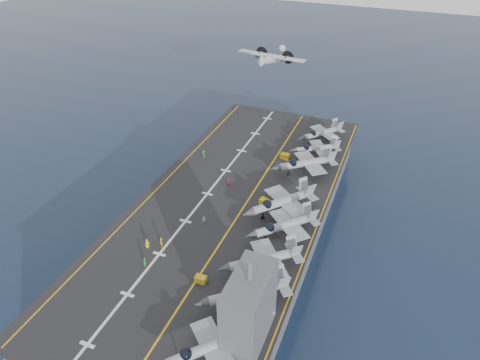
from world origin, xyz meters
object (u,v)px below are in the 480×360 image
at_px(island_superstructure, 249,302).
at_px(fighter_jet_0, 208,347).
at_px(transport_plane, 271,60).
at_px(tow_cart_a, 201,279).

bearing_deg(island_superstructure, fighter_jet_0, -126.53).
xyz_separation_m(fighter_jet_0, transport_plane, (-20.95, 88.93, 10.05)).
distance_m(fighter_jet_0, transport_plane, 91.92).
bearing_deg(island_superstructure, tow_cart_a, 148.14).
height_order(island_superstructure, fighter_jet_0, island_superstructure).
bearing_deg(transport_plane, tow_cart_a, -79.84).
height_order(fighter_jet_0, tow_cart_a, fighter_jet_0).
bearing_deg(fighter_jet_0, tow_cart_a, 120.43).
height_order(island_superstructure, transport_plane, transport_plane).
distance_m(island_superstructure, transport_plane, 87.38).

